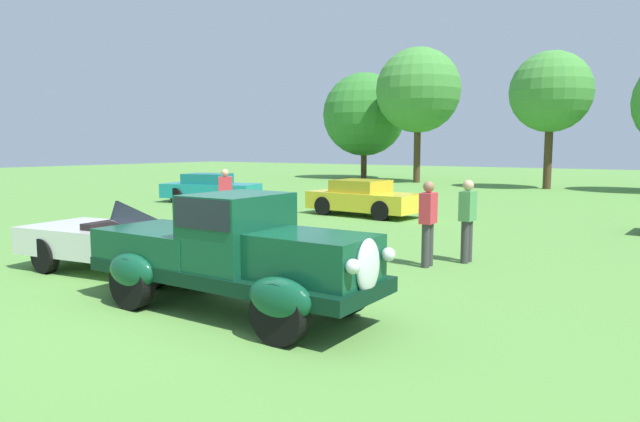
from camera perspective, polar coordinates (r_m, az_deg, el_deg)
ground_plane at (r=8.27m, az=-10.37°, el=-10.16°), size 120.00×120.00×0.00m
feature_pickup_truck at (r=8.15m, az=-8.72°, el=-4.07°), size 4.64×1.83×1.70m
neighbor_convertible at (r=11.21m, az=-18.37°, el=-2.95°), size 4.52×2.32×1.40m
show_car_teal at (r=24.52m, az=-11.00°, el=2.27°), size 4.33×2.77×1.22m
show_car_yellow at (r=19.45m, az=4.37°, el=1.29°), size 4.03×1.98×1.22m
spectator_near_truck at (r=17.23m, az=-9.50°, el=1.61°), size 0.45×0.45×1.69m
spectator_between_cars at (r=11.86m, az=14.60°, el=-0.69°), size 0.25×0.40×1.69m
spectator_far_side at (r=11.27m, az=10.81°, el=-0.96°), size 0.26×0.41×1.69m
treeline_far_left at (r=42.80m, az=4.47°, el=9.65°), size 6.14×6.14×7.81m
treeline_mid_left at (r=38.11m, az=9.85°, el=11.85°), size 5.49×5.49×8.74m
treeline_center at (r=34.27m, az=22.21°, el=11.00°), size 4.44×4.44×7.59m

